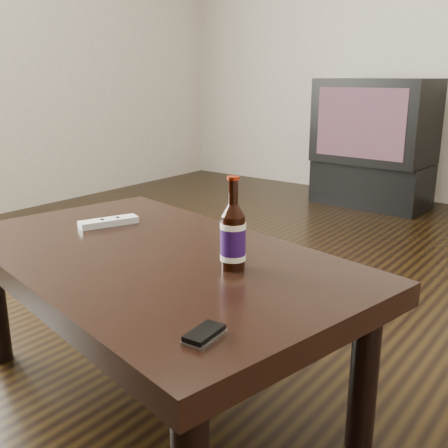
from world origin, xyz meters
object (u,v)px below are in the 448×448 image
Objects in this scene: tv at (376,121)px; beer_bottle at (233,237)px; phone at (204,334)px; remote at (109,222)px; tv_stand at (371,184)px; coffee_table at (152,272)px.

beer_bottle is at bearing -72.09° from tv.
beer_bottle reaches higher than phone.
tv reaches higher than remote.
remote is (-0.78, 0.43, 0.00)m from phone.
remote is (0.15, -2.76, 0.33)m from tv_stand.
tv_stand is at bearing 99.27° from coffee_table.
remote reaches higher than phone.
remote is at bearing 172.50° from beer_bottle.
beer_bottle reaches higher than remote.
coffee_table is at bearing -77.49° from tv_stand.
tv is 2.93m from beer_bottle.
remote is (0.15, -2.76, -0.16)m from tv.
tv_stand is 3.33m from phone.
coffee_table is 0.56m from phone.
beer_bottle reaches higher than coffee_table.
phone is at bearing -70.49° from tv.
coffee_table is 6.81× the size of remote.
phone is at bearing -7.08° from remote.
beer_bottle is at bearing -72.10° from tv_stand.
remote reaches higher than coffee_table.
tv is 4.13× the size of remote.
coffee_table is 14.49× the size of phone.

